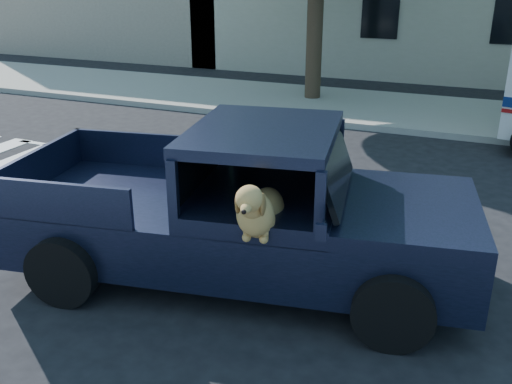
% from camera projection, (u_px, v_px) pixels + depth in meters
% --- Properties ---
extents(ground, '(120.00, 120.00, 0.00)m').
position_uv_depth(ground, '(393.00, 304.00, 6.56)').
color(ground, black).
rests_on(ground, ground).
extents(far_sidewalk, '(60.00, 4.00, 0.15)m').
position_uv_depth(far_sidewalk, '(458.00, 116.00, 14.42)').
color(far_sidewalk, gray).
rests_on(far_sidewalk, ground).
extents(pickup_truck, '(5.68, 3.11, 1.93)m').
position_uv_depth(pickup_truck, '(235.00, 228.00, 6.92)').
color(pickup_truck, black).
rests_on(pickup_truck, ground).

